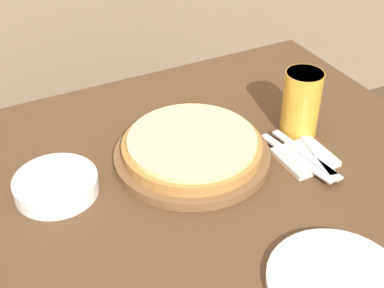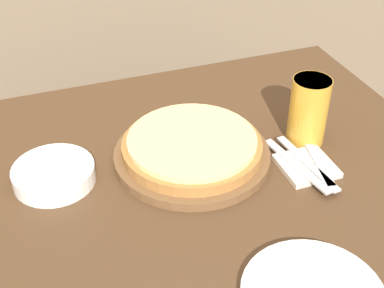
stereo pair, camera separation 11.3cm
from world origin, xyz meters
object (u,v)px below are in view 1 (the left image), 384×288
Objects in this scene: pizza_on_board at (192,149)px; side_bowl at (56,185)px; beer_glass at (301,101)px; dinner_knife at (305,154)px; dinner_plate at (337,283)px; spoon at (315,151)px; fork at (296,157)px.

pizza_on_board reaches higher than side_bowl.
beer_glass reaches higher than dinner_knife.
dinner_plate is 0.34m from dinner_knife.
dinner_plate is 0.36m from spoon.
dinner_knife is (-0.05, -0.09, -0.07)m from beer_glass.
beer_glass is at bearing 52.02° from fork.
fork and spoon have the same top height.
fork is at bearing -15.99° from side_bowl.
pizza_on_board is at bearing 155.00° from spoon.
side_bowl reaches higher than dinner_plate.
dinner_knife is 0.03m from spoon.
side_bowl is at bearing 165.45° from spoon.
dinner_plate reaches higher than spoon.
dinner_knife is (0.16, 0.30, 0.01)m from dinner_plate.
fork is at bearing -30.44° from pizza_on_board.
beer_glass is at bearing 62.78° from dinner_knife.
pizza_on_board is 0.29m from side_bowl.
side_bowl reaches higher than fork.
dinner_plate is 1.13× the size of dinner_knife.
dinner_plate is at bearing -51.95° from side_bowl.
beer_glass reaches higher than side_bowl.
side_bowl is at bearing 164.77° from dinner_knife.
dinner_plate is (-0.21, -0.40, -0.08)m from beer_glass.
fork is 0.02m from dinner_knife.
dinner_plate is 0.33m from fork.
side_bowl is at bearing 175.44° from beer_glass.
fork is at bearing 65.69° from dinner_plate.
dinner_knife is at bearing 180.00° from spoon.
beer_glass is 0.93× the size of side_bowl.
side_bowl is 0.55m from spoon.
dinner_plate is at bearing -118.12° from dinner_knife.
spoon is at bearing -14.55° from side_bowl.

